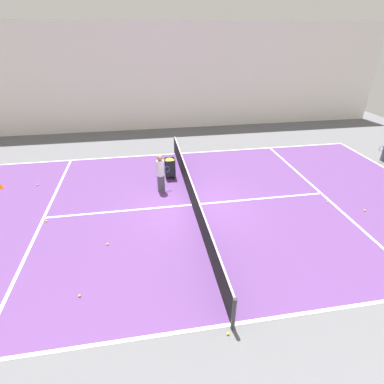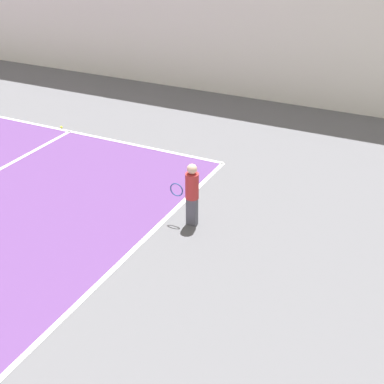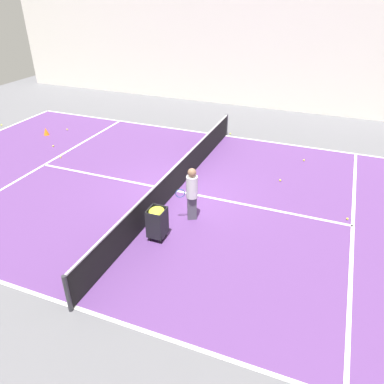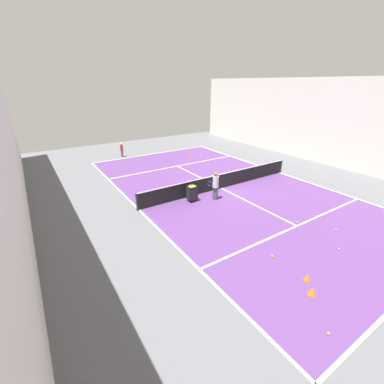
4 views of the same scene
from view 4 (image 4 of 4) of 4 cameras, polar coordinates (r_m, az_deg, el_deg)
The scene contains 31 objects.
ground_plane at distance 16.72m, azimuth 6.53°, elevation 0.85°, with size 34.59×34.59×0.00m, color #5B5B60.
court_playing_area at distance 16.72m, azimuth 6.53°, elevation 0.85°, with size 11.31×20.67×0.00m.
line_baseline_near at distance 25.11m, azimuth -8.68°, elevation 8.38°, with size 11.31×0.10×0.00m, color white.
line_sideline_left at distance 20.60m, azimuth 18.84°, elevation 4.09°, with size 0.10×20.67×0.00m, color white.
line_sideline_right at distance 14.09m, azimuth -11.63°, elevation -3.93°, with size 0.10×20.67×0.00m, color white.
line_service_near at distance 21.12m, azimuth -3.29°, elevation 5.78°, with size 11.31×0.10×0.00m, color white.
line_service_far at distance 13.32m, azimuth 22.26°, elevation -7.00°, with size 11.31×0.10×0.00m, color white.
line_centre_service at distance 16.72m, azimuth 6.53°, elevation 0.86°, with size 0.10×11.37×0.00m, color white.
hall_enclosure_left at distance 24.00m, azimuth 27.71°, elevation 13.57°, with size 0.15×30.89×6.71m.
hall_enclosure_right at distance 12.21m, azimuth -35.42°, elevation 4.85°, with size 0.15×30.89×6.71m.
tennis_net at distance 16.53m, azimuth 6.61°, elevation 2.49°, with size 11.61×0.10×0.99m.
player_near_baseline at distance 24.46m, azimuth -15.37°, elevation 9.23°, with size 0.26×0.59×1.31m.
coach_at_net at distance 14.74m, azimuth 5.24°, elevation 1.82°, with size 0.50×0.65×1.69m.
ball_cart at distance 14.55m, azimuth 0.00°, elevation 0.35°, with size 0.51×0.46×0.97m.
training_cone_0 at distance 10.14m, azimuth 24.26°, elevation -16.87°, with size 0.23×0.23×0.25m, color orange.
training_cone_1 at distance 9.66m, azimuth 25.12°, elevation -19.24°, with size 0.27×0.27×0.27m, color orange.
training_cone_2 at distance 24.17m, azimuth -0.38°, elevation 8.48°, with size 0.26×0.26×0.35m, color orange.
tennis_ball_0 at distance 17.45m, azimuth 25.19°, elevation -0.21°, with size 0.07×0.07×0.07m, color yellow.
tennis_ball_1 at distance 12.33m, azimuth 29.88°, elevation -10.91°, with size 0.07×0.07×0.07m, color yellow.
tennis_ball_2 at distance 24.29m, azimuth 2.03°, elevation 8.20°, with size 0.07×0.07×0.07m, color yellow.
tennis_ball_3 at distance 13.74m, azimuth 29.34°, elevation -7.26°, with size 0.07×0.07×0.07m, color yellow.
tennis_ball_4 at distance 18.75m, azimuth -18.08°, elevation 2.45°, with size 0.07×0.07×0.07m, color yellow.
tennis_ball_5 at distance 19.84m, azimuth 15.90°, elevation 3.84°, with size 0.07×0.07×0.07m, color yellow.
tennis_ball_7 at distance 10.83m, azimuth 17.40°, elevation -13.48°, with size 0.07×0.07×0.07m, color yellow.
tennis_ball_8 at distance 16.09m, azimuth 19.43°, elevation -1.16°, with size 0.07×0.07×0.07m, color yellow.
tennis_ball_9 at distance 22.64m, azimuth -0.90°, elevation 7.09°, with size 0.07×0.07×0.07m, color yellow.
tennis_ball_10 at distance 26.77m, azimuth -3.50°, elevation 9.59°, with size 0.07×0.07×0.07m, color yellow.
tennis_ball_11 at distance 13.59m, azimuth 22.42°, elevation -6.24°, with size 0.07×0.07×0.07m, color yellow.
tennis_ball_12 at distance 20.69m, azimuth 19.60°, elevation 4.16°, with size 0.07×0.07×0.07m, color yellow.
tennis_ball_13 at distance 21.34m, azimuth -1.26°, elevation 6.08°, with size 0.07×0.07×0.07m, color yellow.
tennis_ball_14 at distance 8.77m, azimuth 28.07°, elevation -26.00°, with size 0.07×0.07×0.07m, color yellow.
Camera 4 is at (9.99, 11.83, 6.31)m, focal length 24.00 mm.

